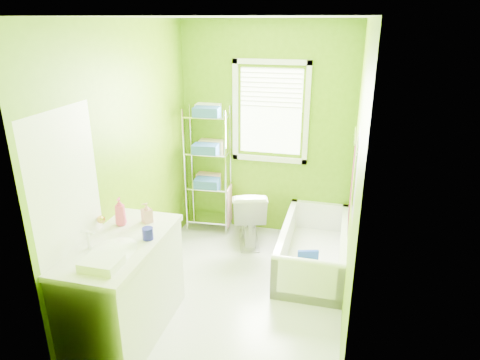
% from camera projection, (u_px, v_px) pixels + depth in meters
% --- Properties ---
extents(ground, '(2.90, 2.90, 0.00)m').
position_uv_depth(ground, '(236.00, 291.00, 4.33)').
color(ground, silver).
rests_on(ground, ground).
extents(room_envelope, '(2.14, 2.94, 2.62)m').
position_uv_depth(room_envelope, '(236.00, 144.00, 3.79)').
color(room_envelope, '#5B8B06').
rests_on(room_envelope, ground).
extents(window, '(0.92, 0.05, 1.22)m').
position_uv_depth(window, '(271.00, 107.00, 5.04)').
color(window, white).
rests_on(window, ground).
extents(door, '(0.09, 0.80, 2.00)m').
position_uv_depth(door, '(74.00, 237.00, 3.32)').
color(door, white).
rests_on(door, ground).
extents(right_wall_decor, '(0.04, 1.48, 1.17)m').
position_uv_depth(right_wall_decor, '(353.00, 179.00, 3.61)').
color(right_wall_decor, '#49081B').
rests_on(right_wall_decor, ground).
extents(bathtub, '(0.70, 1.49, 0.48)m').
position_uv_depth(bathtub, '(313.00, 253.00, 4.73)').
color(bathtub, white).
rests_on(bathtub, ground).
extents(toilet, '(0.58, 0.79, 0.72)m').
position_uv_depth(toilet, '(248.00, 215.00, 5.17)').
color(toilet, white).
rests_on(toilet, ground).
extents(vanity, '(0.62, 1.20, 1.15)m').
position_uv_depth(vanity, '(124.00, 286.00, 3.60)').
color(vanity, silver).
rests_on(vanity, ground).
extents(wire_shelf_unit, '(0.57, 0.45, 1.63)m').
position_uv_depth(wire_shelf_unit, '(209.00, 156.00, 5.30)').
color(wire_shelf_unit, silver).
rests_on(wire_shelf_unit, ground).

